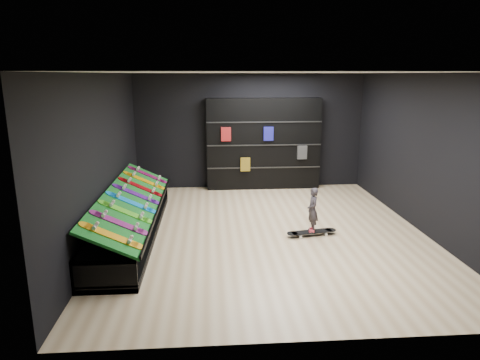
{
  "coord_description": "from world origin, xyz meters",
  "views": [
    {
      "loc": [
        -1.08,
        -7.73,
        2.97
      ],
      "look_at": [
        -0.5,
        0.2,
        1.0
      ],
      "focal_mm": 32.0,
      "sensor_mm": 36.0,
      "label": 1
    }
  ],
  "objects": [
    {
      "name": "display_board_6",
      "position": [
        -2.49,
        1.36,
        0.74
      ],
      "size": [
        0.93,
        0.22,
        0.5
      ],
      "primitive_type": null,
      "rotation": [
        0.0,
        0.44,
        0.0
      ],
      "color": "yellow",
      "rests_on": "turf_ramp"
    },
    {
      "name": "turf_ramp",
      "position": [
        -2.5,
        0.0,
        0.71
      ],
      "size": [
        0.92,
        4.5,
        0.46
      ],
      "primitive_type": "cube",
      "rotation": [
        0.0,
        0.44,
        0.0
      ],
      "color": "#0D5516",
      "rests_on": "display_rack"
    },
    {
      "name": "display_board_3",
      "position": [
        -2.49,
        -0.27,
        0.74
      ],
      "size": [
        0.93,
        0.22,
        0.5
      ],
      "primitive_type": null,
      "rotation": [
        0.0,
        0.44,
        0.0
      ],
      "color": "blue",
      "rests_on": "turf_ramp"
    },
    {
      "name": "display_board_5",
      "position": [
        -2.49,
        0.81,
        0.74
      ],
      "size": [
        0.93,
        0.22,
        0.5
      ],
      "primitive_type": null,
      "rotation": [
        0.0,
        0.44,
        0.0
      ],
      "color": "red",
      "rests_on": "turf_ramp"
    },
    {
      "name": "floor",
      "position": [
        0.0,
        0.0,
        0.0
      ],
      "size": [
        6.0,
        7.0,
        0.01
      ],
      "primitive_type": "cube",
      "color": "beige",
      "rests_on": "ground"
    },
    {
      "name": "wall_front",
      "position": [
        0.0,
        -3.5,
        1.5
      ],
      "size": [
        6.0,
        0.02,
        3.0
      ],
      "primitive_type": "cube",
      "color": "black",
      "rests_on": "ground"
    },
    {
      "name": "display_board_4",
      "position": [
        -2.49,
        0.27,
        0.74
      ],
      "size": [
        0.93,
        0.22,
        0.5
      ],
      "primitive_type": null,
      "rotation": [
        0.0,
        0.44,
        0.0
      ],
      "color": "purple",
      "rests_on": "turf_ramp"
    },
    {
      "name": "display_rack",
      "position": [
        -2.55,
        0.0,
        0.25
      ],
      "size": [
        0.9,
        4.5,
        0.5
      ],
      "primitive_type": null,
      "color": "black",
      "rests_on": "ground"
    },
    {
      "name": "child",
      "position": [
        0.83,
        -0.25,
        0.34
      ],
      "size": [
        0.14,
        0.19,
        0.51
      ],
      "primitive_type": "imported",
      "rotation": [
        0.0,
        0.0,
        -1.55
      ],
      "color": "black",
      "rests_on": "floor_skateboard"
    },
    {
      "name": "floor_skateboard",
      "position": [
        0.83,
        -0.25,
        0.05
      ],
      "size": [
        1.0,
        0.39,
        0.09
      ],
      "primitive_type": null,
      "rotation": [
        0.0,
        0.0,
        0.17
      ],
      "color": "black",
      "rests_on": "ground"
    },
    {
      "name": "ceiling",
      "position": [
        0.0,
        0.0,
        3.0
      ],
      "size": [
        6.0,
        7.0,
        0.01
      ],
      "primitive_type": "cube",
      "color": "white",
      "rests_on": "ground"
    },
    {
      "name": "back_shelving",
      "position": [
        0.35,
        3.32,
        1.19
      ],
      "size": [
        2.97,
        0.35,
        2.38
      ],
      "primitive_type": "cube",
      "color": "black",
      "rests_on": "ground"
    },
    {
      "name": "display_board_1",
      "position": [
        -2.49,
        -1.36,
        0.74
      ],
      "size": [
        0.93,
        0.22,
        0.5
      ],
      "primitive_type": null,
      "rotation": [
        0.0,
        0.44,
        0.0
      ],
      "color": "#2626BF",
      "rests_on": "turf_ramp"
    },
    {
      "name": "display_board_2",
      "position": [
        -2.49,
        -0.81,
        0.74
      ],
      "size": [
        0.93,
        0.22,
        0.5
      ],
      "primitive_type": null,
      "rotation": [
        0.0,
        0.44,
        0.0
      ],
      "color": "green",
      "rests_on": "turf_ramp"
    },
    {
      "name": "display_board_0",
      "position": [
        -2.49,
        -1.9,
        0.74
      ],
      "size": [
        0.93,
        0.22,
        0.5
      ],
      "primitive_type": null,
      "rotation": [
        0.0,
        0.44,
        0.0
      ],
      "color": "orange",
      "rests_on": "turf_ramp"
    },
    {
      "name": "wall_right",
      "position": [
        3.0,
        0.0,
        1.5
      ],
      "size": [
        0.02,
        7.0,
        3.0
      ],
      "primitive_type": "cube",
      "color": "black",
      "rests_on": "ground"
    },
    {
      "name": "wall_left",
      "position": [
        -3.0,
        0.0,
        1.5
      ],
      "size": [
        0.02,
        7.0,
        3.0
      ],
      "primitive_type": "cube",
      "color": "black",
      "rests_on": "ground"
    },
    {
      "name": "wall_back",
      "position": [
        0.0,
        3.5,
        1.5
      ],
      "size": [
        6.0,
        0.02,
        3.0
      ],
      "primitive_type": "cube",
      "color": "black",
      "rests_on": "ground"
    },
    {
      "name": "display_board_7",
      "position": [
        -2.49,
        1.9,
        0.74
      ],
      "size": [
        0.93,
        0.22,
        0.5
      ],
      "primitive_type": null,
      "rotation": [
        0.0,
        0.44,
        0.0
      ],
      "color": "#E5198C",
      "rests_on": "turf_ramp"
    }
  ]
}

